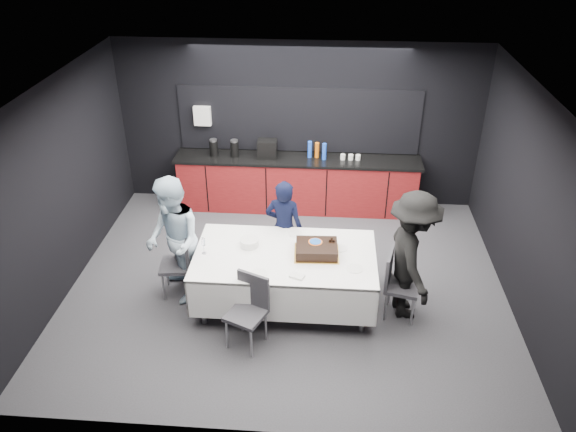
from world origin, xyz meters
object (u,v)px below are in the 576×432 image
object	(u,v)px
champagne_flute	(203,243)
chair_left	(182,260)
person_left	(173,241)
person_right	(412,256)
party_table	(285,263)
chair_right	(397,280)
chair_near	(249,305)
plate_stack	(249,242)
cake_assembly	(317,249)
person_center	(284,228)

from	to	relation	value
champagne_flute	chair_left	world-z (taller)	champagne_flute
person_left	person_right	world-z (taller)	person_left
party_table	person_right	xyz separation A→B (m)	(1.58, -0.06, 0.23)
chair_right	chair_near	xyz separation A→B (m)	(-1.80, -0.64, 0.00)
chair_left	person_left	world-z (taller)	person_left
plate_stack	person_left	bearing A→B (deg)	-174.06
cake_assembly	chair_left	bearing A→B (deg)	177.45
chair_left	person_left	xyz separation A→B (m)	(-0.06, -0.06, 0.34)
person_left	person_right	xyz separation A→B (m)	(3.04, -0.12, -0.00)
champagne_flute	chair_left	size ratio (longest dim) A/B	0.24
chair_right	person_right	size ratio (longest dim) A/B	0.53
champagne_flute	person_right	size ratio (longest dim) A/B	0.13
chair_near	plate_stack	bearing A→B (deg)	96.84
cake_assembly	plate_stack	size ratio (longest dim) A/B	2.39
party_table	plate_stack	bearing A→B (deg)	161.99
person_right	chair_right	bearing A→B (deg)	100.17
chair_right	champagne_flute	bearing A→B (deg)	178.69
party_table	person_center	distance (m)	0.72
person_left	person_center	bearing A→B (deg)	86.63
chair_near	person_right	world-z (taller)	person_right
chair_left	person_center	bearing A→B (deg)	24.09
chair_near	cake_assembly	bearing A→B (deg)	45.78
chair_right	chair_near	world-z (taller)	same
plate_stack	person_center	bearing A→B (deg)	53.55
party_table	chair_left	world-z (taller)	chair_left
chair_left	chair_near	bearing A→B (deg)	-40.38
champagne_flute	plate_stack	bearing A→B (deg)	21.14
champagne_flute	cake_assembly	bearing A→B (deg)	3.81
chair_left	person_center	distance (m)	1.46
person_left	cake_assembly	bearing A→B (deg)	60.80
party_table	cake_assembly	bearing A→B (deg)	5.13
cake_assembly	person_left	size ratio (longest dim) A/B	0.34
party_table	plate_stack	distance (m)	0.54
cake_assembly	chair_left	size ratio (longest dim) A/B	0.63
plate_stack	chair_left	distance (m)	0.96
chair_near	person_left	xyz separation A→B (m)	(-1.09, 0.81, 0.34)
party_table	person_left	xyz separation A→B (m)	(-1.46, 0.05, 0.23)
plate_stack	chair_near	xyz separation A→B (m)	(0.11, -0.91, -0.30)
chair_left	person_center	world-z (taller)	person_center
cake_assembly	chair_near	bearing A→B (deg)	-134.22
champagne_flute	person_left	bearing A→B (deg)	164.88
cake_assembly	chair_near	size ratio (longest dim) A/B	0.63
chair_right	cake_assembly	bearing A→B (deg)	171.56
champagne_flute	person_left	world-z (taller)	person_left
champagne_flute	chair_right	world-z (taller)	champagne_flute
party_table	chair_right	distance (m)	1.44
cake_assembly	chair_near	distance (m)	1.15
champagne_flute	chair_right	xyz separation A→B (m)	(2.46, -0.06, -0.40)
plate_stack	person_left	xyz separation A→B (m)	(-0.98, -0.10, 0.05)
plate_stack	person_center	xyz separation A→B (m)	(0.41, 0.55, -0.10)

